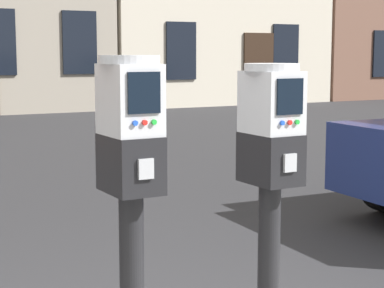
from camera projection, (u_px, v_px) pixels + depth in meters
name	position (u px, v px, depth m)	size (l,w,h in m)	color
parking_meter_near_kerb	(131.00, 175.00, 2.40)	(0.22, 0.26, 1.37)	black
parking_meter_twin_adjacent	(270.00, 169.00, 2.67)	(0.22, 0.26, 1.34)	black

